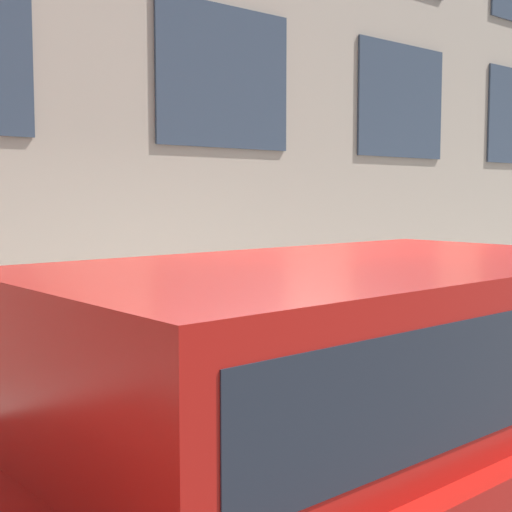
{
  "coord_description": "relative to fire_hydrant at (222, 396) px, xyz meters",
  "views": [
    {
      "loc": [
        -3.27,
        3.28,
        1.93
      ],
      "look_at": [
        0.68,
        -0.12,
        1.48
      ],
      "focal_mm": 50.0,
      "sensor_mm": 36.0,
      "label": 1
    }
  ],
  "objects": [
    {
      "name": "sidewalk",
      "position": [
        0.79,
        -0.25,
        -0.44
      ],
      "size": [
        2.81,
        60.0,
        0.13
      ],
      "color": "#B2ADA3",
      "rests_on": "ground_plane"
    },
    {
      "name": "ground_plane",
      "position": [
        -0.61,
        -0.25,
        -0.51
      ],
      "size": [
        80.0,
        80.0,
        0.0
      ],
      "primitive_type": "plane",
      "color": "#514F4C"
    },
    {
      "name": "person",
      "position": [
        0.14,
        -0.76,
        0.28
      ],
      "size": [
        0.26,
        0.17,
        1.09
      ],
      "rotation": [
        0.0,
        0.0,
        0.24
      ],
      "color": "#232328",
      "rests_on": "sidewalk"
    },
    {
      "name": "fire_hydrant",
      "position": [
        0.0,
        0.0,
        0.0
      ],
      "size": [
        0.35,
        0.46,
        0.74
      ],
      "color": "gold",
      "rests_on": "sidewalk"
    },
    {
      "name": "parked_truck_red_near",
      "position": [
        -1.78,
        0.75,
        0.43
      ],
      "size": [
        1.81,
        4.68,
        1.64
      ],
      "color": "black",
      "rests_on": "ground_plane"
    }
  ]
}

